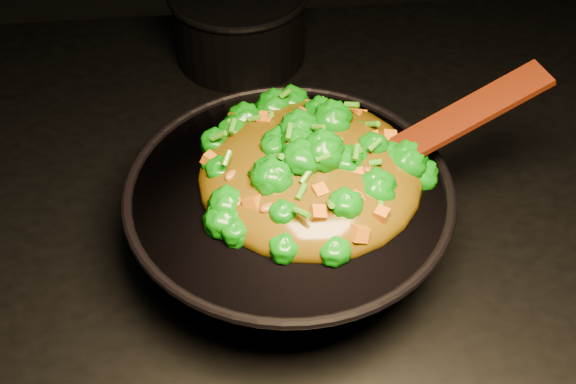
{
  "coord_description": "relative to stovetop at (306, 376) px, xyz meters",
  "views": [
    {
      "loc": [
        -0.09,
        -0.64,
        1.56
      ],
      "look_at": [
        -0.04,
        -0.07,
        0.98
      ],
      "focal_mm": 45.0,
      "sensor_mm": 36.0,
      "label": 1
    }
  ],
  "objects": [
    {
      "name": "wok",
      "position": [
        -0.04,
        -0.08,
        0.5
      ],
      "size": [
        0.41,
        0.41,
        0.1
      ],
      "primitive_type": null,
      "rotation": [
        0.0,
        0.0,
        -0.17
      ],
      "color": "black",
      "rests_on": "stovetop"
    },
    {
      "name": "back_pot",
      "position": [
        -0.08,
        0.32,
        0.51
      ],
      "size": [
        0.23,
        0.23,
        0.11
      ],
      "primitive_type": "cylinder",
      "rotation": [
        0.0,
        0.0,
        0.16
      ],
      "color": "black",
      "rests_on": "stovetop"
    },
    {
      "name": "stir_fry",
      "position": [
        -0.01,
        -0.07,
        0.59
      ],
      "size": [
        0.27,
        0.27,
        0.09
      ],
      "primitive_type": null,
      "rotation": [
        0.0,
        0.0,
        0.08
      ],
      "color": "#0D7908",
      "rests_on": "wok"
    },
    {
      "name": "spatula",
      "position": [
        0.12,
        -0.06,
        0.6
      ],
      "size": [
        0.26,
        0.1,
        0.11
      ],
      "primitive_type": "cube",
      "rotation": [
        0.0,
        -0.38,
        0.24
      ],
      "color": "#391007",
      "rests_on": "wok"
    },
    {
      "name": "stovetop",
      "position": [
        0.0,
        0.0,
        0.0
      ],
      "size": [
        1.2,
        0.9,
        0.9
      ],
      "primitive_type": "cube",
      "color": "black",
      "rests_on": "ground"
    }
  ]
}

